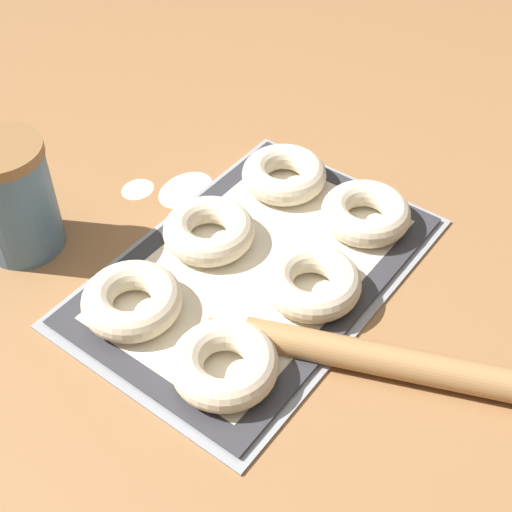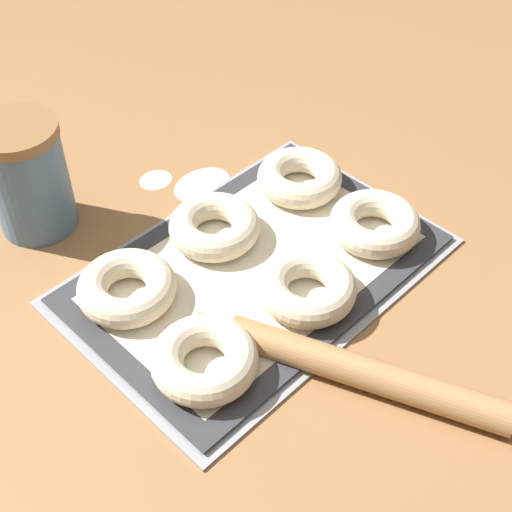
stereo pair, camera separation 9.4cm
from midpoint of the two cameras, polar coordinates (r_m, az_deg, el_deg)
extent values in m
plane|color=olive|center=(1.00, -3.42, -1.52)|extent=(2.80, 2.80, 0.00)
cube|color=#93969B|center=(1.00, -2.68, -1.24)|extent=(0.52, 0.35, 0.01)
cube|color=#333338|center=(1.00, -2.69, -1.04)|extent=(0.49, 0.32, 0.00)
cube|color=beige|center=(1.00, -2.69, -1.02)|extent=(0.44, 0.27, 0.00)
torus|color=beige|center=(0.87, -5.68, -8.77)|extent=(0.13, 0.13, 0.04)
torus|color=beige|center=(0.95, 1.70, -2.25)|extent=(0.13, 0.13, 0.04)
torus|color=beige|center=(1.05, 6.26, 3.32)|extent=(0.13, 0.13, 0.04)
torus|color=beige|center=(0.95, -12.71, -3.63)|extent=(0.13, 0.13, 0.04)
torus|color=beige|center=(1.02, -6.42, 1.91)|extent=(0.13, 0.13, 0.04)
torus|color=beige|center=(1.11, -0.15, 6.45)|extent=(0.13, 0.13, 0.04)
cylinder|color=slate|center=(1.06, -21.22, 3.92)|extent=(0.11, 0.11, 0.16)
cylinder|color=#AD7F4C|center=(0.89, 7.19, -8.42)|extent=(0.17, 0.34, 0.04)
cylinder|color=#AD7F4C|center=(0.91, -5.29, -5.92)|extent=(0.04, 0.05, 0.02)
ellipsoid|color=white|center=(1.14, -8.01, 5.22)|extent=(0.10, 0.07, 0.00)
ellipsoid|color=white|center=(1.16, -11.77, 5.20)|extent=(0.05, 0.05, 0.00)
camera|label=1|loc=(0.05, -92.74, -2.75)|focal=50.00mm
camera|label=2|loc=(0.05, 87.26, 2.75)|focal=50.00mm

